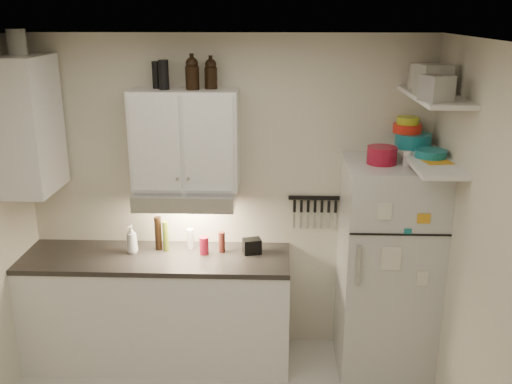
{
  "coord_description": "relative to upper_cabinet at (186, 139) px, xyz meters",
  "views": [
    {
      "loc": [
        0.39,
        -2.87,
        2.75
      ],
      "look_at": [
        0.25,
        0.9,
        1.55
      ],
      "focal_mm": 40.0,
      "sensor_mm": 36.0,
      "label": 1
    }
  ],
  "objects": [
    {
      "name": "pepper_mill",
      "position": [
        0.26,
        -0.04,
        -0.82
      ],
      "size": [
        0.07,
        0.07,
        0.17
      ],
      "primitive_type": "cylinder",
      "rotation": [
        0.0,
        0.0,
        -0.35
      ],
      "color": "#59231A",
      "rests_on": "countertop"
    },
    {
      "name": "bowl_orange",
      "position": [
        1.67,
        0.04,
        0.09
      ],
      "size": [
        0.21,
        0.21,
        0.06
      ],
      "primitive_type": "cylinder",
      "color": "red",
      "rests_on": "bowl_teal"
    },
    {
      "name": "growler_b",
      "position": [
        0.2,
        0.04,
        0.49
      ],
      "size": [
        0.12,
        0.12,
        0.22
      ],
      "primitive_type": null,
      "rotation": [
        0.0,
        0.0,
        0.39
      ],
      "color": "black",
      "rests_on": "upper_cabinet"
    },
    {
      "name": "red_jar",
      "position": [
        0.13,
        -0.09,
        -0.83
      ],
      "size": [
        0.08,
        0.08,
        0.14
      ],
      "primitive_type": "cylinder",
      "rotation": [
        0.0,
        0.0,
        0.1
      ],
      "color": "maroon",
      "rests_on": "countertop"
    },
    {
      "name": "bowl_yellow",
      "position": [
        1.67,
        0.04,
        0.15
      ],
      "size": [
        0.17,
        0.17,
        0.05
      ],
      "primitive_type": "cylinder",
      "color": "#B1BE21",
      "rests_on": "bowl_orange"
    },
    {
      "name": "range_hood",
      "position": [
        0.0,
        -0.06,
        -0.44
      ],
      "size": [
        0.76,
        0.46,
        0.12
      ],
      "primitive_type": "cube",
      "color": "silver",
      "rests_on": "back_wall"
    },
    {
      "name": "tin_a",
      "position": [
        1.72,
        -0.34,
        0.49
      ],
      "size": [
        0.24,
        0.22,
        0.2
      ],
      "primitive_type": "cube",
      "rotation": [
        0.0,
        0.0,
        0.23
      ],
      "color": "#AAAAAD",
      "rests_on": "shelf_hi"
    },
    {
      "name": "vinegar_bottle",
      "position": [
        -0.25,
        -0.0,
        -0.77
      ],
      "size": [
        0.07,
        0.07,
        0.27
      ],
      "primitive_type": "cylinder",
      "rotation": [
        0.0,
        0.0,
        -0.18
      ],
      "color": "black",
      "rests_on": "countertop"
    },
    {
      "name": "side_jar",
      "position": [
        -1.18,
        -0.06,
        0.72
      ],
      "size": [
        0.15,
        0.15,
        0.18
      ],
      "primitive_type": "cylinder",
      "rotation": [
        0.0,
        0.0,
        -0.08
      ],
      "color": "silver",
      "rests_on": "side_cabinet"
    },
    {
      "name": "soap_bottle",
      "position": [
        -0.44,
        -0.08,
        -0.78
      ],
      "size": [
        0.12,
        0.12,
        0.26
      ],
      "primitive_type": "imported",
      "rotation": [
        0.0,
        0.0,
        -0.26
      ],
      "color": "white",
      "rests_on": "countertop"
    },
    {
      "name": "shelf_lo",
      "position": [
        1.75,
        -0.31,
        -0.07
      ],
      "size": [
        0.3,
        0.95,
        0.03
      ],
      "primitive_type": "cube",
      "color": "white",
      "rests_on": "right_wall"
    },
    {
      "name": "ceiling",
      "position": [
        0.3,
        -1.33,
        0.78
      ],
      "size": [
        3.2,
        3.0,
        0.02
      ],
      "primitive_type": "cube",
      "color": "white",
      "rests_on": "ground"
    },
    {
      "name": "growler_a",
      "position": [
        0.07,
        -0.01,
        0.5
      ],
      "size": [
        0.12,
        0.12,
        0.24
      ],
      "primitive_type": null,
      "rotation": [
        0.0,
        0.0,
        0.19
      ],
      "color": "black",
      "rests_on": "upper_cabinet"
    },
    {
      "name": "dutch_oven",
      "position": [
        1.45,
        -0.2,
        -0.06
      ],
      "size": [
        0.27,
        0.27,
        0.13
      ],
      "primitive_type": "cylinder",
      "rotation": [
        0.0,
        0.0,
        0.31
      ],
      "color": "maroon",
      "rests_on": "fridge"
    },
    {
      "name": "plates",
      "position": [
        1.77,
        -0.3,
        -0.02
      ],
      "size": [
        0.24,
        0.24,
        0.05
      ],
      "primitive_type": "cylinder",
      "rotation": [
        0.0,
        0.0,
        0.13
      ],
      "color": "#16747D",
      "rests_on": "shelf_lo"
    },
    {
      "name": "upper_cabinet",
      "position": [
        0.0,
        0.0,
        0.0
      ],
      "size": [
        0.8,
        0.33,
        0.75
      ],
      "primitive_type": "cube",
      "color": "white",
      "rests_on": "back_wall"
    },
    {
      "name": "clear_bottle",
      "position": [
        0.0,
        0.02,
        -0.82
      ],
      "size": [
        0.07,
        0.07,
        0.16
      ],
      "primitive_type": "cylinder",
      "rotation": [
        0.0,
        0.0,
        -0.31
      ],
      "color": "silver",
      "rests_on": "countertop"
    },
    {
      "name": "countertop",
      "position": [
        -0.25,
        -0.14,
        -0.93
      ],
      "size": [
        2.1,
        0.62,
        0.04
      ],
      "primitive_type": "cube",
      "color": "#292623",
      "rests_on": "base_cabinet"
    },
    {
      "name": "right_wall",
      "position": [
        1.91,
        -1.33,
        -0.53
      ],
      "size": [
        0.02,
        3.0,
        2.6
      ],
      "primitive_type": "cube",
      "color": "beige",
      "rests_on": "ground"
    },
    {
      "name": "oil_bottle",
      "position": [
        -0.18,
        -0.03,
        -0.78
      ],
      "size": [
        0.05,
        0.05,
        0.25
      ],
      "primitive_type": "cylinder",
      "rotation": [
        0.0,
        0.0,
        -0.17
      ],
      "color": "#536218",
      "rests_on": "countertop"
    },
    {
      "name": "shelf_hi",
      "position": [
        1.75,
        -0.31,
        0.38
      ],
      "size": [
        0.3,
        0.95,
        0.03
      ],
      "primitive_type": "cube",
      "color": "white",
      "rests_on": "right_wall"
    },
    {
      "name": "thermos_b",
      "position": [
        -0.21,
        0.05,
        0.47
      ],
      "size": [
        0.07,
        0.07,
        0.2
      ],
      "primitive_type": "cylinder",
      "rotation": [
        0.0,
        0.0,
        0.08
      ],
      "color": "black",
      "rests_on": "upper_cabinet"
    },
    {
      "name": "caddy",
      "position": [
        0.5,
        -0.05,
        -0.85
      ],
      "size": [
        0.16,
        0.13,
        0.12
      ],
      "primitive_type": "cube",
      "rotation": [
        0.0,
        0.0,
        0.28
      ],
      "color": "black",
      "rests_on": "countertop"
    },
    {
      "name": "side_cabinet",
      "position": [
        -1.14,
        -0.14,
        0.12
      ],
      "size": [
        0.33,
        0.55,
        1.0
      ],
      "primitive_type": "cube",
      "color": "white",
      "rests_on": "left_wall"
    },
    {
      "name": "bowl_teal",
      "position": [
        1.71,
        0.0,
        0.0
      ],
      "size": [
        0.27,
        0.27,
        0.11
      ],
      "primitive_type": "cylinder",
      "color": "#16747D",
      "rests_on": "shelf_lo"
    },
    {
      "name": "knife_strip",
      "position": [
        1.0,
        0.15,
        -0.51
      ],
      "size": [
        0.42,
        0.02,
        0.03
      ],
      "primitive_type": "cube",
      "color": "black",
      "rests_on": "back_wall"
    },
    {
      "name": "back_wall",
      "position": [
        0.3,
        0.18,
        -0.53
      ],
      "size": [
        3.2,
        0.02,
        2.6
      ],
      "primitive_type": "cube",
      "color": "beige",
      "rests_on": "ground"
    },
    {
      "name": "book_stack",
      "position": [
        1.78,
        -0.39,
        -0.09
      ],
      "size": [
        0.22,
        0.26,
        0.08
      ],
      "primitive_type": "cube",
      "rotation": [
        0.0,
        0.0,
        0.2
      ],
      "color": "orange",
      "rests_on": "fridge"
    },
    {
      "name": "spice_jar",
      "position": [
        1.62,
        -0.23,
        -0.08
      ],
      "size": [
        0.06,
        0.06,
        0.1
      ],
      "primitive_type": "cylinder",
      "rotation": [
        0.0,
        0.0,
        -0.02
      ],
      "color": "silver",
      "rests_on": "fridge"
    },
    {
      "name": "fridge",
      "position": [
        1.55,
        -0.18,
        -0.98
      ],
      "size": [
        0.7,
        0.68,
        1.7
      ],
      "primitive_type": "cube",
      "color": "silver",
      "rests_on": "floor"
    },
    {
      "name": "tin_b",
      "position": [
        1.67,
        -0.62,
        0.47
      ],
      "size": [
        0.21,
        0.21,
        0.16
      ],
      "primitive_type": "cube",
      "rotation": [
        0.0,
        0.0,
        0.4
      ],
      "color": "#AAAAAD",
      "rests_on": "shelf_hi"
    },
    {
      "name": "base_cabinet",
      "position": [
        -0.25,
        -0.14,
        -1.39
      ],
      "size": [
        2.1,
        0.6,
        0.88
      ],
      "primitive_type": "cube",
      "color": "white",
      "rests_on": "floor"
    },
    {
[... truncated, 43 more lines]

